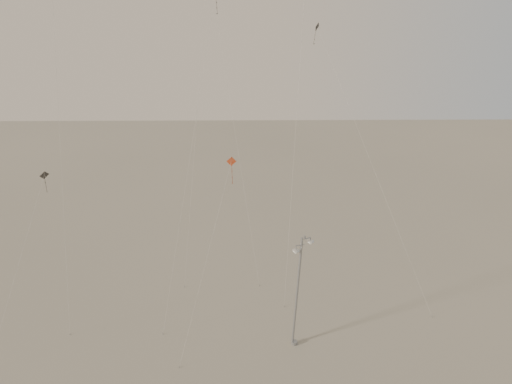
{
  "coord_description": "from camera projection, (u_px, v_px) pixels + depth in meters",
  "views": [
    {
      "loc": [
        -0.19,
        -20.97,
        23.61
      ],
      "look_at": [
        0.19,
        5.0,
        12.38
      ],
      "focal_mm": 28.0,
      "sensor_mm": 36.0,
      "label": 1
    }
  ],
  "objects": [
    {
      "name": "kite_5",
      "position": [
        222.0,
        48.0,
        36.5
      ],
      "size": [
        4.67,
        9.78,
        28.78
      ],
      "rotation": [
        0.0,
        0.0,
        -1.18
      ],
      "color": "#8F4817",
      "rests_on": "ground"
    },
    {
      "name": "street_lamp",
      "position": [
        298.0,
        290.0,
        29.53
      ],
      "size": [
        1.56,
        0.86,
        9.8
      ],
      "color": "#97999F",
      "rests_on": "ground"
    },
    {
      "name": "kite_1",
      "position": [
        200.0,
        92.0,
        30.45
      ],
      "size": [
        4.99,
        8.0,
        25.82
      ],
      "rotation": [
        0.0,
        0.0,
        -0.42
      ],
      "color": "#34302B",
      "rests_on": "ground"
    },
    {
      "name": "kite_3",
      "position": [
        222.0,
        202.0,
        28.74
      ],
      "size": [
        4.38,
        5.38,
        14.69
      ],
      "rotation": [
        0.0,
        0.0,
        -0.15
      ],
      "color": "maroon",
      "rests_on": "ground"
    },
    {
      "name": "kite_4",
      "position": [
        352.0,
        115.0,
        31.89
      ],
      "size": [
        10.64,
        6.6,
        23.46
      ],
      "rotation": [
        0.0,
        0.0,
        1.37
      ],
      "color": "#34302B",
      "rests_on": "ground"
    },
    {
      "name": "ground",
      "position": [
        254.0,
        378.0,
        28.62
      ],
      "size": [
        160.0,
        160.0,
        0.0
      ],
      "primitive_type": "plane",
      "color": "gray",
      "rests_on": "ground"
    },
    {
      "name": "kite_6",
      "position": [
        34.0,
        212.0,
        31.8
      ],
      "size": [
        2.82,
        9.08,
        12.36
      ],
      "rotation": [
        0.0,
        0.0,
        0.88
      ],
      "color": "#34302B",
      "rests_on": "ground"
    },
    {
      "name": "kite_7",
      "position": [
        204.0,
        15.0,
        32.3
      ],
      "size": [
        3.88,
        4.95,
        30.18
      ],
      "rotation": [
        0.0,
        0.0,
        0.22
      ],
      "color": "maroon",
      "rests_on": "ground"
    }
  ]
}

